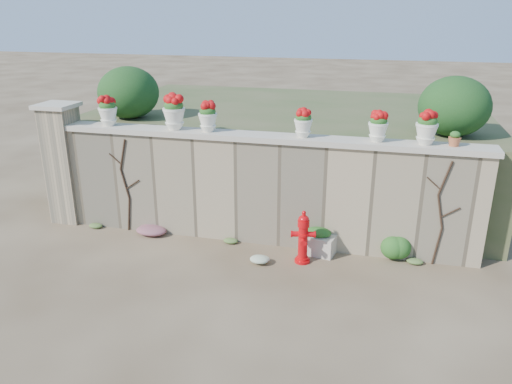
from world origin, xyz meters
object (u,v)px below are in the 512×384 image
(fire_hydrant, at_px, (303,237))
(terracotta_pot, at_px, (455,139))
(urn_pot_0, at_px, (108,111))
(planter_box, at_px, (318,242))

(fire_hydrant, distance_m, terracotta_pot, 3.00)
(terracotta_pot, bearing_deg, urn_pot_0, -180.00)
(fire_hydrant, height_order, terracotta_pot, terracotta_pot)
(planter_box, bearing_deg, urn_pot_0, -172.32)
(fire_hydrant, xyz_separation_m, urn_pot_0, (-3.99, 0.71, 1.89))
(urn_pot_0, bearing_deg, planter_box, -4.24)
(terracotta_pot, bearing_deg, fire_hydrant, -163.27)
(urn_pot_0, bearing_deg, fire_hydrant, -10.07)
(fire_hydrant, xyz_separation_m, planter_box, (0.22, 0.40, -0.25))
(fire_hydrant, bearing_deg, urn_pot_0, 158.35)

